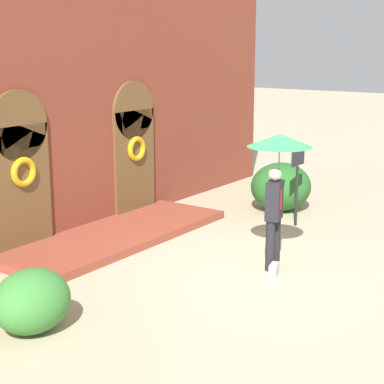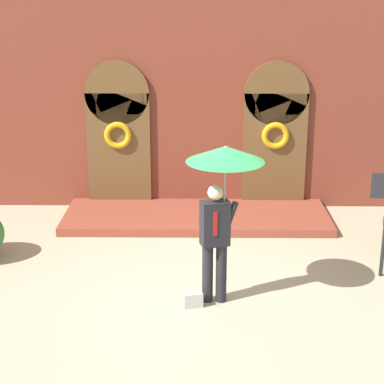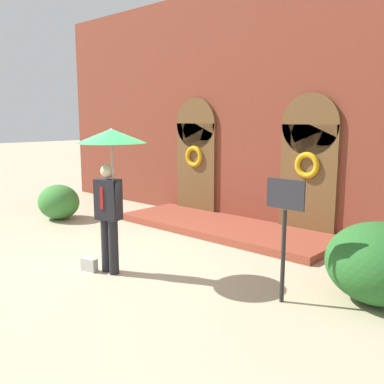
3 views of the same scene
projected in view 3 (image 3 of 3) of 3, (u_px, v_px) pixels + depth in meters
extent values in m
plane|color=tan|center=(116.00, 264.00, 7.51)|extent=(80.00, 80.00, 0.00)
cube|color=brown|center=(254.00, 107.00, 10.11)|extent=(14.00, 0.50, 5.60)
cube|color=brown|center=(196.00, 170.00, 11.22)|extent=(1.30, 0.08, 2.40)
cylinder|color=brown|center=(196.00, 123.00, 11.02)|extent=(1.30, 0.08, 1.30)
cube|color=brown|center=(308.00, 181.00, 9.10)|extent=(1.30, 0.08, 2.40)
cylinder|color=brown|center=(310.00, 124.00, 8.90)|extent=(1.30, 0.08, 1.30)
torus|color=#C69314|center=(194.00, 157.00, 11.11)|extent=(0.56, 0.12, 0.56)
torus|color=#C69314|center=(307.00, 165.00, 8.99)|extent=(0.56, 0.12, 0.56)
cube|color=brown|center=(223.00, 227.00, 9.72)|extent=(5.20, 1.80, 0.16)
cylinder|color=black|center=(106.00, 245.00, 7.08)|extent=(0.16, 0.16, 0.90)
cylinder|color=black|center=(114.00, 247.00, 6.95)|extent=(0.16, 0.16, 0.90)
cube|color=black|center=(108.00, 199.00, 6.88)|extent=(0.45, 0.34, 0.66)
cube|color=#A51919|center=(101.00, 198.00, 6.78)|extent=(0.06, 0.03, 0.36)
sphere|color=beige|center=(107.00, 171.00, 6.80)|extent=(0.22, 0.22, 0.22)
cylinder|color=black|center=(117.00, 195.00, 6.72)|extent=(0.22, 0.09, 0.46)
cylinder|color=gray|center=(112.00, 174.00, 6.72)|extent=(0.02, 0.02, 0.98)
cone|color=#1E7538|center=(111.00, 136.00, 6.62)|extent=(1.10, 1.10, 0.22)
cone|color=white|center=(111.00, 135.00, 6.62)|extent=(0.61, 0.61, 0.20)
cube|color=#B7B7B2|center=(89.00, 265.00, 7.13)|extent=(0.30, 0.18, 0.22)
cylinder|color=black|center=(283.00, 257.00, 5.84)|extent=(0.06, 0.06, 1.30)
cube|color=#232328|center=(285.00, 194.00, 5.69)|extent=(0.56, 0.03, 0.40)
ellipsoid|color=#387A33|center=(59.00, 202.00, 10.82)|extent=(1.13, 0.98, 0.88)
ellipsoid|color=#235B23|center=(380.00, 263.00, 5.84)|extent=(1.48, 1.38, 1.12)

